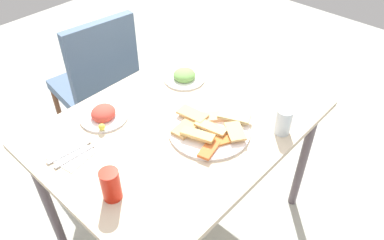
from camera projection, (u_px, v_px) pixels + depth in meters
name	position (u px, v px, depth m)	size (l,w,h in m)	color
ground_plane	(183.00, 221.00, 2.06)	(6.00, 6.00, 0.00)	#B4B5AA
dining_table	(181.00, 135.00, 1.65)	(1.15, 0.86, 0.72)	beige
dining_chair	(98.00, 80.00, 2.18)	(0.47, 0.47, 0.92)	#496180
pide_platter	(209.00, 129.00, 1.54)	(0.34, 0.34, 0.05)	white
salad_plate_greens	(104.00, 115.00, 1.60)	(0.20, 0.20, 0.06)	white
salad_plate_rice	(184.00, 76.00, 1.83)	(0.20, 0.20, 0.05)	white
soda_can	(111.00, 185.00, 1.26)	(0.07, 0.07, 0.12)	red
drinking_glass	(284.00, 121.00, 1.51)	(0.07, 0.07, 0.11)	silver
paper_napkin	(72.00, 154.00, 1.45)	(0.14, 0.14, 0.00)	white
fork	(75.00, 156.00, 1.43)	(0.17, 0.02, 0.01)	silver
spoon	(69.00, 151.00, 1.45)	(0.18, 0.02, 0.01)	silver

